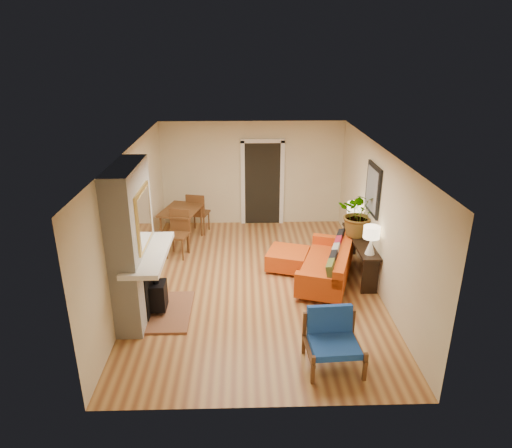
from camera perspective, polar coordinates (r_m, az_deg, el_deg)
The scene contains 10 objects.
room_shell at distance 10.89m, azimuth 2.81°, elevation 5.18°, with size 6.50×6.50×6.50m.
fireplace at distance 7.64m, azimuth -14.92°, elevation -2.82°, with size 1.09×1.68×2.60m.
sofa at distance 8.92m, azimuth 9.25°, elevation -5.10°, with size 1.42×2.13×0.78m.
ottoman at distance 9.36m, azimuth 4.00°, elevation -4.30°, with size 0.98×0.98×0.40m.
blue_chair at distance 6.76m, azimuth 9.50°, elevation -13.63°, with size 0.81×0.80×0.80m.
dining_table at distance 10.50m, azimuth -8.90°, elevation 0.99°, with size 1.11×1.93×1.01m.
console_table at distance 9.27m, azimuth 12.87°, elevation -2.72°, with size 0.34×1.85×0.72m.
lamp_near at distance 8.49m, azimuth 14.21°, elevation -1.57°, with size 0.30×0.30×0.54m.
lamp_far at distance 9.69m, azimuth 12.18°, elevation 1.52°, with size 0.30×0.30×0.54m.
houseplant at distance 9.22m, azimuth 12.84°, elevation 1.27°, with size 0.84×0.73×0.93m, color #1E5919.
Camera 1 is at (-0.24, -7.78, 4.29)m, focal length 32.00 mm.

